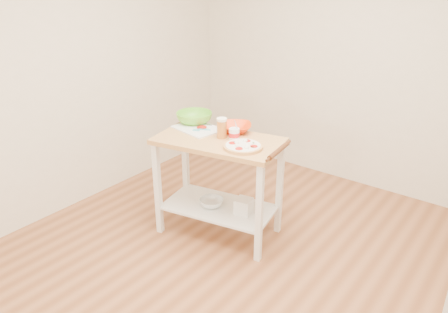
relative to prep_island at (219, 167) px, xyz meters
name	(u,v)px	position (x,y,z in m)	size (l,w,h in m)	color
room_shell	(231,116)	(0.52, -0.54, 0.71)	(4.04, 4.54, 2.74)	#9B5E39
prep_island	(219,167)	(0.00, 0.00, 0.00)	(1.13, 0.76, 0.90)	tan
pizza	(243,146)	(0.28, -0.04, 0.27)	(0.32, 0.32, 0.05)	#E5AB62
cutting_board	(198,128)	(-0.29, 0.08, 0.27)	(0.45, 0.36, 0.04)	white
spatula	(201,130)	(-0.23, 0.05, 0.27)	(0.14, 0.11, 0.01)	#43B4BB
knife	(194,123)	(-0.39, 0.14, 0.28)	(0.26, 0.11, 0.01)	silver
orange_bowl	(235,128)	(0.01, 0.23, 0.29)	(0.28, 0.28, 0.07)	#EB3B09
green_bowl	(194,118)	(-0.42, 0.18, 0.31)	(0.32, 0.32, 0.10)	#64BE2D
beer_pint	(222,128)	(0.01, 0.04, 0.35)	(0.09, 0.09, 0.17)	#BD6D29
yogurt_tub	(234,134)	(0.12, 0.05, 0.31)	(0.09, 0.09, 0.19)	white
rolling_pin	(279,151)	(0.55, 0.04, 0.28)	(0.04, 0.04, 0.34)	#5B2E14
shelf_glass_bowl	(212,202)	(-0.05, -0.04, -0.35)	(0.21, 0.21, 0.07)	silver
shelf_bin	(244,206)	(0.24, 0.04, -0.31)	(0.13, 0.13, 0.13)	white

